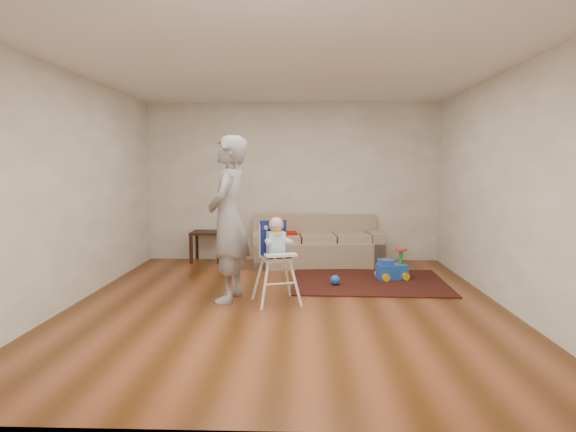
{
  "coord_description": "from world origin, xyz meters",
  "views": [
    {
      "loc": [
        0.2,
        -5.52,
        1.6
      ],
      "look_at": [
        0.0,
        0.4,
        1.0
      ],
      "focal_mm": 30.0,
      "sensor_mm": 36.0,
      "label": 1
    }
  ],
  "objects_px": {
    "adult": "(228,219)",
    "toy_ball": "(335,280)",
    "ride_on_toy": "(392,264)",
    "high_chair": "(276,262)",
    "sofa": "(317,241)",
    "side_table": "(208,246)"
  },
  "relations": [
    {
      "from": "ride_on_toy",
      "to": "toy_ball",
      "type": "height_order",
      "value": "ride_on_toy"
    },
    {
      "from": "sofa",
      "to": "side_table",
      "type": "distance_m",
      "value": 1.88
    },
    {
      "from": "ride_on_toy",
      "to": "adult",
      "type": "height_order",
      "value": "adult"
    },
    {
      "from": "high_chair",
      "to": "ride_on_toy",
      "type": "bearing_deg",
      "value": 19.85
    },
    {
      "from": "adult",
      "to": "toy_ball",
      "type": "bearing_deg",
      "value": 124.48
    },
    {
      "from": "sofa",
      "to": "high_chair",
      "type": "xyz_separation_m",
      "value": [
        -0.54,
        -2.26,
        0.09
      ]
    },
    {
      "from": "side_table",
      "to": "ride_on_toy",
      "type": "height_order",
      "value": "side_table"
    },
    {
      "from": "side_table",
      "to": "toy_ball",
      "type": "relative_size",
      "value": 3.89
    },
    {
      "from": "ride_on_toy",
      "to": "high_chair",
      "type": "relative_size",
      "value": 0.42
    },
    {
      "from": "ride_on_toy",
      "to": "sofa",
      "type": "bearing_deg",
      "value": 120.69
    },
    {
      "from": "sofa",
      "to": "toy_ball",
      "type": "height_order",
      "value": "sofa"
    },
    {
      "from": "side_table",
      "to": "adult",
      "type": "bearing_deg",
      "value": -72.69
    },
    {
      "from": "ride_on_toy",
      "to": "toy_ball",
      "type": "distance_m",
      "value": 0.93
    },
    {
      "from": "ride_on_toy",
      "to": "side_table",
      "type": "bearing_deg",
      "value": 141.68
    },
    {
      "from": "high_chair",
      "to": "adult",
      "type": "relative_size",
      "value": 0.52
    },
    {
      "from": "sofa",
      "to": "toy_ball",
      "type": "relative_size",
      "value": 16.17
    },
    {
      "from": "ride_on_toy",
      "to": "toy_ball",
      "type": "xyz_separation_m",
      "value": [
        -0.83,
        -0.39,
        -0.15
      ]
    },
    {
      "from": "side_table",
      "to": "ride_on_toy",
      "type": "distance_m",
      "value": 3.17
    },
    {
      "from": "ride_on_toy",
      "to": "high_chair",
      "type": "height_order",
      "value": "high_chair"
    },
    {
      "from": "adult",
      "to": "high_chair",
      "type": "bearing_deg",
      "value": 84.84
    },
    {
      "from": "side_table",
      "to": "toy_ball",
      "type": "xyz_separation_m",
      "value": [
        2.07,
        -1.66,
        -0.18
      ]
    },
    {
      "from": "toy_ball",
      "to": "high_chair",
      "type": "height_order",
      "value": "high_chair"
    }
  ]
}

